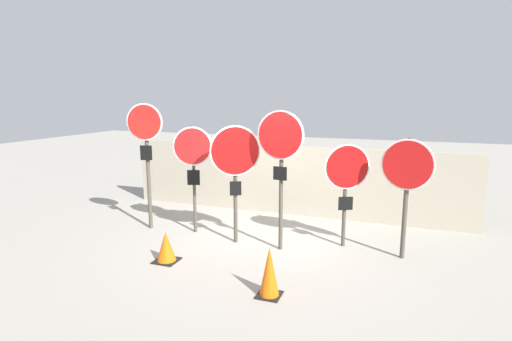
% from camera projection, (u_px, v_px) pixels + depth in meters
% --- Properties ---
extents(ground_plane, '(40.00, 40.00, 0.00)m').
position_uv_depth(ground_plane, '(262.00, 241.00, 7.79)').
color(ground_plane, gray).
extents(fence_back, '(8.20, 0.12, 1.64)m').
position_uv_depth(fence_back, '(289.00, 180.00, 9.46)').
color(fence_back, '#A89E89').
rests_on(fence_back, ground).
extents(stop_sign_0, '(0.74, 0.21, 2.65)m').
position_uv_depth(stop_sign_0, '(146.00, 142.00, 8.20)').
color(stop_sign_0, '#474238').
rests_on(stop_sign_0, ground).
extents(stop_sign_1, '(0.75, 0.29, 2.22)m').
position_uv_depth(stop_sign_1, '(193.00, 156.00, 8.00)').
color(stop_sign_1, '#474238').
rests_on(stop_sign_1, ground).
extents(stop_sign_2, '(0.84, 0.46, 2.27)m').
position_uv_depth(stop_sign_2, '(235.00, 160.00, 7.41)').
color(stop_sign_2, '#474238').
rests_on(stop_sign_2, ground).
extents(stop_sign_3, '(0.87, 0.16, 2.55)m').
position_uv_depth(stop_sign_3, '(280.00, 150.00, 7.01)').
color(stop_sign_3, '#474238').
rests_on(stop_sign_3, ground).
extents(stop_sign_4, '(0.76, 0.38, 1.95)m').
position_uv_depth(stop_sign_4, '(347.00, 175.00, 7.26)').
color(stop_sign_4, '#474238').
rests_on(stop_sign_4, ground).
extents(stop_sign_5, '(0.86, 0.21, 2.11)m').
position_uv_depth(stop_sign_5, '(407.00, 175.00, 6.68)').
color(stop_sign_5, '#474238').
rests_on(stop_sign_5, ground).
extents(traffic_cone_0, '(0.34, 0.34, 0.73)m').
position_uv_depth(traffic_cone_0, '(269.00, 272.00, 5.60)').
color(traffic_cone_0, black).
rests_on(traffic_cone_0, ground).
extents(traffic_cone_1, '(0.39, 0.39, 0.53)m').
position_uv_depth(traffic_cone_1, '(166.00, 247.00, 6.80)').
color(traffic_cone_1, black).
rests_on(traffic_cone_1, ground).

